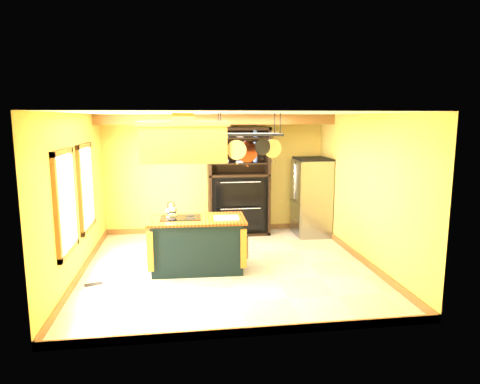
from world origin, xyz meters
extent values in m
plane|color=beige|center=(0.00, 0.00, 0.00)|extent=(5.00, 5.00, 0.00)
plane|color=white|center=(0.00, 0.00, 2.70)|extent=(5.00, 5.00, 0.00)
cube|color=gold|center=(0.00, 2.50, 1.35)|extent=(5.00, 0.02, 2.70)
cube|color=gold|center=(0.00, -2.50, 1.35)|extent=(5.00, 0.02, 2.70)
cube|color=gold|center=(-2.50, 0.00, 1.35)|extent=(0.02, 5.00, 2.70)
cube|color=gold|center=(2.50, 0.00, 1.35)|extent=(0.02, 5.00, 2.70)
cube|color=#8E5E2C|center=(0.00, 1.70, 2.59)|extent=(5.00, 0.15, 0.20)
cube|color=#8E5E2C|center=(-2.47, -0.80, 1.40)|extent=(0.06, 1.06, 1.56)
cube|color=white|center=(-2.44, -0.80, 1.40)|extent=(0.02, 0.85, 1.34)
cube|color=#8E5E2C|center=(-2.47, 0.60, 1.40)|extent=(0.06, 1.06, 1.56)
cube|color=white|center=(-2.44, 0.60, 1.40)|extent=(0.02, 0.85, 1.34)
cube|color=black|center=(-0.53, -0.05, 0.44)|extent=(1.55, 0.88, 0.88)
cube|color=brown|center=(-0.53, -0.05, 0.90)|extent=(1.68, 0.97, 0.04)
cube|color=black|center=(-0.81, 0.01, 0.93)|extent=(0.70, 0.50, 0.01)
ellipsoid|color=silver|center=(-0.97, 0.12, 1.03)|extent=(0.20, 0.20, 0.16)
cube|color=white|center=(-0.03, -0.13, 0.93)|extent=(0.42, 0.33, 0.02)
cube|color=#C68331|center=(-0.73, -0.05, 2.19)|extent=(1.39, 0.75, 0.59)
cube|color=#8E5E2C|center=(-0.73, -0.05, 2.53)|extent=(1.48, 0.84, 0.08)
cube|color=#C68331|center=(-0.73, -0.05, 2.59)|extent=(0.35, 0.35, 0.21)
cube|color=black|center=(0.37, -0.05, 2.35)|extent=(1.10, 0.55, 0.04)
cylinder|color=black|center=(-0.12, -0.26, 2.52)|extent=(0.02, 0.02, 0.35)
cylinder|color=black|center=(0.86, 0.17, 2.52)|extent=(0.02, 0.02, 0.35)
cylinder|color=black|center=(-0.07, 0.06, 2.15)|extent=(0.29, 0.04, 0.29)
cylinder|color=silver|center=(0.15, -0.16, 2.10)|extent=(0.33, 0.04, 0.33)
cylinder|color=#AB432A|center=(0.37, 0.06, 2.05)|extent=(0.37, 0.04, 0.37)
cylinder|color=black|center=(0.59, -0.16, 2.15)|extent=(0.29, 0.04, 0.29)
cylinder|color=silver|center=(0.81, 0.06, 2.10)|extent=(0.33, 0.04, 0.33)
cube|color=gray|center=(2.12, 1.90, 0.85)|extent=(0.71, 0.87, 1.71)
cube|color=gray|center=(1.75, 1.68, 1.23)|extent=(0.03, 0.42, 0.92)
cube|color=gray|center=(1.75, 2.12, 1.23)|extent=(0.03, 0.42, 0.92)
cube|color=gray|center=(1.75, 1.90, 0.39)|extent=(0.03, 0.84, 0.72)
cube|color=black|center=(2.12, 1.90, 0.03)|extent=(0.68, 0.83, 0.06)
cube|color=black|center=(0.50, 2.45, 1.21)|extent=(1.37, 0.06, 2.42)
cube|color=black|center=(-0.15, 2.19, 1.21)|extent=(0.06, 0.58, 2.42)
cube|color=black|center=(1.16, 2.19, 1.21)|extent=(0.06, 0.58, 2.42)
cube|color=black|center=(0.50, 2.19, 1.37)|extent=(1.37, 0.58, 0.05)
cube|color=black|center=(0.50, 2.22, 0.71)|extent=(1.25, 0.48, 1.31)
cube|color=black|center=(0.50, 1.88, 1.00)|extent=(1.07, 0.04, 0.58)
cube|color=black|center=(0.50, 1.88, 0.42)|extent=(1.07, 0.04, 0.53)
cube|color=black|center=(0.50, 2.19, 1.63)|extent=(1.25, 0.52, 0.02)
cube|color=black|center=(0.50, 2.19, 1.92)|extent=(1.25, 0.52, 0.02)
cube|color=black|center=(0.50, 2.19, 2.19)|extent=(1.25, 0.52, 0.03)
cylinder|color=white|center=(0.17, 2.14, 1.68)|extent=(0.22, 0.22, 0.07)
cylinder|color=#466BC4|center=(0.87, 2.14, 2.02)|extent=(0.10, 0.10, 0.17)
cube|color=black|center=(-2.21, -0.52, 0.01)|extent=(0.30, 0.20, 0.01)
camera|label=1|loc=(-0.78, -7.25, 2.62)|focal=32.00mm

